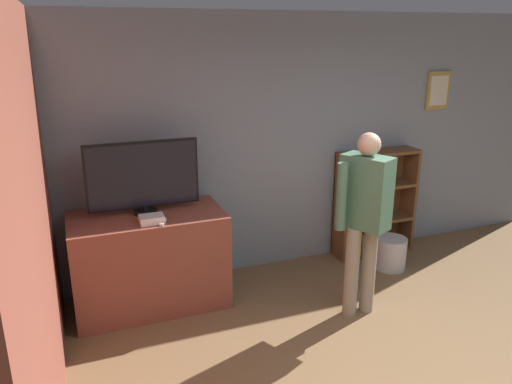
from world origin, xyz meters
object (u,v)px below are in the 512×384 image
person (364,211)px  bookshelf (367,205)px  waste_bin (391,253)px  television (143,177)px  game_console (152,219)px

person → bookshelf: bearing=117.8°
bookshelf → waste_bin: 0.61m
waste_bin → person: bearing=-141.2°
bookshelf → television: bearing=-175.2°
television → person: 1.99m
game_console → person: (1.75, -0.63, 0.06)m
bookshelf → waste_bin: size_ratio=3.49×
television → bookshelf: (2.54, 0.21, -0.66)m
television → waste_bin: (2.59, -0.22, -1.08)m
waste_bin → bookshelf: bearing=96.0°
game_console → bookshelf: (2.53, 0.47, -0.34)m
television → waste_bin: television is taller
game_console → person: bearing=-19.8°
television → bookshelf: 2.63m
bookshelf → person: person is taller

